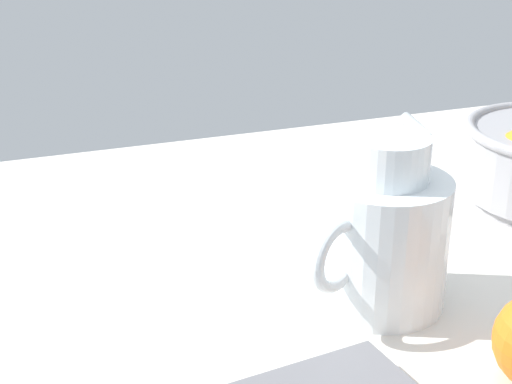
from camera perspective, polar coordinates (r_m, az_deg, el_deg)
ground_plane at (r=76.12cm, az=2.93°, el=-7.83°), size 137.58×89.80×3.00cm
juice_pitcher at (r=70.76cm, az=9.27°, el=-3.63°), size 14.98×11.69×16.85cm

